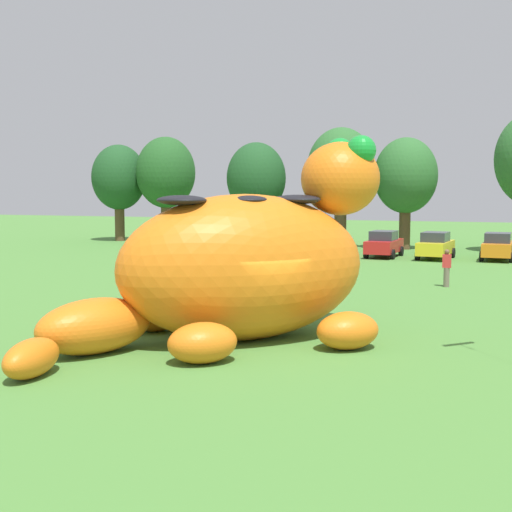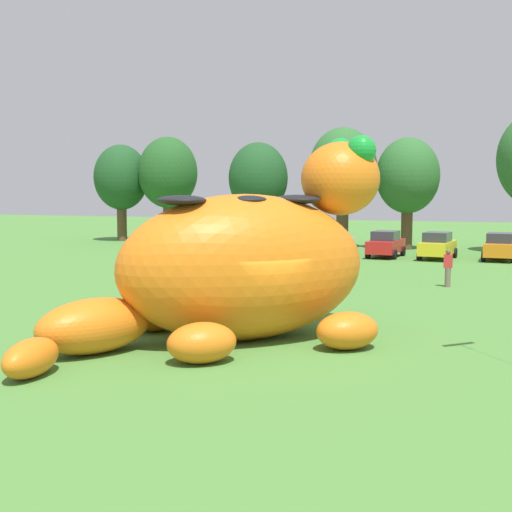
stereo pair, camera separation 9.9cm
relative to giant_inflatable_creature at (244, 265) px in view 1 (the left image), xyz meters
name	(u,v)px [view 1 (the left image)]	position (x,y,z in m)	size (l,w,h in m)	color
ground_plane	(265,346)	(0.90, -0.65, -2.21)	(160.00, 160.00, 0.00)	#4C8438
giant_inflatable_creature	(244,265)	(0.00, 0.00, 0.00)	(8.91, 10.93, 6.03)	orange
car_silver	(223,241)	(-11.41, 25.49, -1.35)	(2.24, 4.25, 1.72)	#B7BABF
car_green	(275,241)	(-7.96, 26.43, -1.35)	(2.07, 4.17, 1.72)	#1E7238
car_white	(330,242)	(-4.13, 26.74, -1.35)	(2.32, 4.28, 1.72)	white
car_red	(384,244)	(-0.45, 26.37, -1.35)	(2.13, 4.20, 1.72)	red
car_yellow	(436,246)	(2.84, 26.21, -1.35)	(2.23, 4.24, 1.72)	yellow
car_orange	(498,246)	(6.56, 26.81, -1.35)	(2.07, 4.16, 1.72)	orange
tree_far_left	(119,178)	(-24.26, 33.07, 3.15)	(4.62, 4.62, 8.19)	brown
tree_left	(166,173)	(-19.91, 33.30, 3.52)	(4.93, 4.93, 8.76)	brown
tree_mid_left	(256,179)	(-10.86, 30.59, 2.98)	(4.46, 4.46, 7.92)	brown
tree_centre_left	(341,169)	(-4.79, 32.42, 3.68)	(5.07, 5.07, 9.00)	brown
tree_centre	(406,176)	(-0.06, 32.88, 3.14)	(4.61, 4.61, 8.18)	brown
spectator_near_inflatable	(447,268)	(4.62, 13.45, -1.35)	(0.38, 0.26, 1.71)	#726656
spectator_mid_field	(238,274)	(-3.40, 8.12, -1.35)	(0.38, 0.26, 1.71)	#726656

